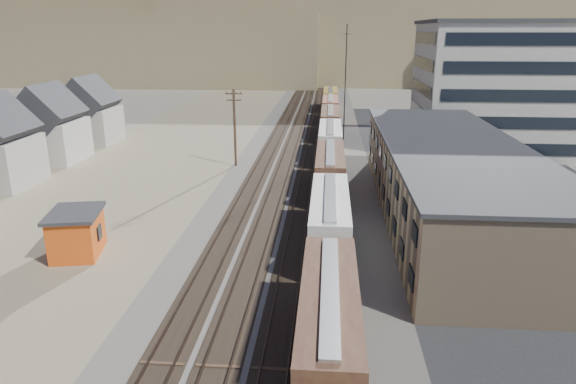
# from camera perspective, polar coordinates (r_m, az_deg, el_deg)

# --- Properties ---
(ground) EXTENTS (300.00, 300.00, 0.00)m
(ground) POSITION_cam_1_polar(r_m,az_deg,el_deg) (28.56, -3.66, -19.17)
(ground) COLOR #6B6356
(ground) RESTS_ON ground
(ballast_bed) EXTENTS (18.00, 200.00, 0.06)m
(ballast_bed) POSITION_cam_1_polar(r_m,az_deg,el_deg) (74.69, 1.73, 4.35)
(ballast_bed) COLOR #4C4742
(ballast_bed) RESTS_ON ground
(dirt_yard) EXTENTS (24.00, 180.00, 0.03)m
(dirt_yard) POSITION_cam_1_polar(r_m,az_deg,el_deg) (69.04, -15.54, 2.60)
(dirt_yard) COLOR #7F7357
(dirt_yard) RESTS_ON ground
(asphalt_lot) EXTENTS (26.00, 120.00, 0.04)m
(asphalt_lot) POSITION_cam_1_polar(r_m,az_deg,el_deg) (62.87, 21.45, 0.57)
(asphalt_lot) COLOR #232326
(asphalt_lot) RESTS_ON ground
(rail_tracks) EXTENTS (11.40, 200.00, 0.24)m
(rail_tracks) POSITION_cam_1_polar(r_m,az_deg,el_deg) (74.70, 1.31, 4.42)
(rail_tracks) COLOR black
(rail_tracks) RESTS_ON ground
(freight_train) EXTENTS (3.00, 119.74, 4.46)m
(freight_train) POSITION_cam_1_polar(r_m,az_deg,el_deg) (63.00, 4.70, 4.40)
(freight_train) COLOR black
(freight_train) RESTS_ON ground
(warehouse) EXTENTS (12.40, 40.40, 7.25)m
(warehouse) POSITION_cam_1_polar(r_m,az_deg,el_deg) (50.79, 17.42, 1.42)
(warehouse) COLOR tan
(warehouse) RESTS_ON ground
(office_tower) EXTENTS (22.60, 18.60, 18.45)m
(office_tower) POSITION_cam_1_polar(r_m,az_deg,el_deg) (81.71, 22.34, 10.78)
(office_tower) COLOR #9E998E
(office_tower) RESTS_ON ground
(utility_pole_north) EXTENTS (2.20, 0.32, 10.00)m
(utility_pole_north) POSITION_cam_1_polar(r_m,az_deg,el_deg) (66.79, -5.94, 7.31)
(utility_pole_north) COLOR #382619
(utility_pole_north) RESTS_ON ground
(radio_mast) EXTENTS (1.20, 0.16, 18.00)m
(radio_mast) POSITION_cam_1_polar(r_m,az_deg,el_deg) (83.05, 6.38, 11.95)
(radio_mast) COLOR black
(radio_mast) RESTS_ON ground
(hills_north) EXTENTS (265.00, 80.00, 32.00)m
(hills_north) POSITION_cam_1_polar(r_m,az_deg,el_deg) (190.61, 3.70, 16.61)
(hills_north) COLOR brown
(hills_north) RESTS_ON ground
(maintenance_shed) EXTENTS (4.72, 5.60, 3.61)m
(maintenance_shed) POSITION_cam_1_polar(r_m,az_deg,el_deg) (43.75, -22.43, -4.19)
(maintenance_shed) COLOR #DA5014
(maintenance_shed) RESTS_ON ground
(parked_car_blue) EXTENTS (6.40, 5.67, 1.65)m
(parked_car_blue) POSITION_cam_1_polar(r_m,az_deg,el_deg) (73.01, 18.70, 3.76)
(parked_car_blue) COLOR navy
(parked_car_blue) RESTS_ON ground
(parked_car_far) EXTENTS (2.25, 4.18, 1.35)m
(parked_car_far) POSITION_cam_1_polar(r_m,az_deg,el_deg) (70.43, 27.14, 2.13)
(parked_car_far) COLOR white
(parked_car_far) RESTS_ON ground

